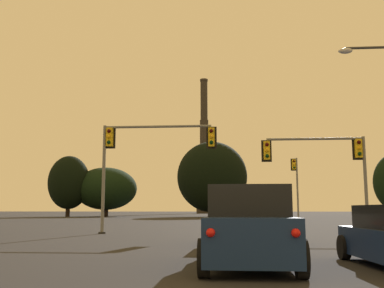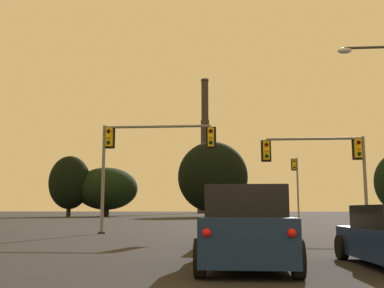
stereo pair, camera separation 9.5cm
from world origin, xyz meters
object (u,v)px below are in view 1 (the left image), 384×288
(suv_center_lane_front, at_px, (243,221))
(traffic_light_overhead_right, at_px, (329,159))
(traffic_light_far_right, at_px, (296,180))
(traffic_light_overhead_left, at_px, (142,149))
(smokestack, at_px, (204,159))
(suv_center_lane_second, at_px, (248,227))

(suv_center_lane_front, height_order, traffic_light_overhead_right, traffic_light_overhead_right)
(traffic_light_far_right, bearing_deg, traffic_light_overhead_right, -93.78)
(traffic_light_far_right, bearing_deg, traffic_light_overhead_left, -118.25)
(traffic_light_far_right, height_order, smokestack, smokestack)
(suv_center_lane_front, xyz_separation_m, traffic_light_far_right, (6.52, 29.31, 3.40))
(suv_center_lane_second, relative_size, traffic_light_overhead_left, 0.75)
(suv_center_lane_front, bearing_deg, traffic_light_overhead_right, 60.12)
(traffic_light_overhead_right, height_order, smokestack, smokestack)
(suv_center_lane_front, relative_size, traffic_light_far_right, 0.76)
(suv_center_lane_front, bearing_deg, traffic_light_overhead_left, 128.62)
(traffic_light_far_right, bearing_deg, suv_center_lane_front, -102.55)
(suv_center_lane_second, xyz_separation_m, suv_center_lane_front, (0.09, 6.43, 0.00))
(traffic_light_overhead_left, relative_size, smokestack, 0.14)
(traffic_light_far_right, xyz_separation_m, smokestack, (-14.59, 106.37, 14.07))
(suv_center_lane_second, bearing_deg, traffic_light_overhead_left, 111.50)
(traffic_light_far_right, xyz_separation_m, traffic_light_overhead_left, (-11.83, -22.03, 0.37))
(traffic_light_far_right, height_order, traffic_light_overhead_right, traffic_light_far_right)
(traffic_light_overhead_right, bearing_deg, traffic_light_overhead_left, -175.65)
(suv_center_lane_second, height_order, smokestack, smokestack)
(smokestack, bearing_deg, suv_center_lane_second, -86.79)
(suv_center_lane_front, relative_size, traffic_light_overhead_right, 0.85)
(traffic_light_overhead_right, bearing_deg, traffic_light_far_right, 86.22)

